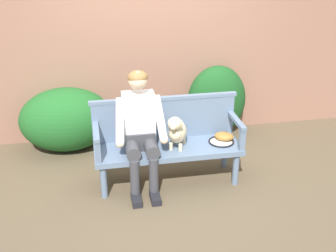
{
  "coord_description": "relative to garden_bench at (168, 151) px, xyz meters",
  "views": [
    {
      "loc": [
        -0.78,
        -4.19,
        2.64
      ],
      "look_at": [
        0.0,
        0.0,
        0.69
      ],
      "focal_mm": 46.56,
      "sensor_mm": 36.0,
      "label": 1
    }
  ],
  "objects": [
    {
      "name": "ground_plane",
      "position": [
        0.0,
        0.0,
        -0.38
      ],
      "size": [
        40.0,
        40.0,
        0.0
      ],
      "primitive_type": "plane",
      "color": "brown"
    },
    {
      "name": "brick_garden_fence",
      "position": [
        0.0,
        1.44,
        0.81
      ],
      "size": [
        8.0,
        0.3,
        2.38
      ],
      "primitive_type": "cube",
      "color": "#936651",
      "rests_on": "ground"
    },
    {
      "name": "hedge_bush_mid_right",
      "position": [
        -1.13,
        1.03,
        0.03
      ],
      "size": [
        1.17,
        0.81,
        0.82
      ],
      "primitive_type": "ellipsoid",
      "color": "#1E5B23",
      "rests_on": "ground"
    },
    {
      "name": "hedge_bush_mid_left",
      "position": [
        0.88,
        1.1,
        0.11
      ],
      "size": [
        0.8,
        0.51,
        0.98
      ],
      "primitive_type": "ellipsoid",
      "color": "#194C1E",
      "rests_on": "ground"
    },
    {
      "name": "garden_bench",
      "position": [
        0.0,
        0.0,
        0.0
      ],
      "size": [
        1.62,
        0.53,
        0.44
      ],
      "color": "slate",
      "rests_on": "ground"
    },
    {
      "name": "bench_backrest",
      "position": [
        0.0,
        0.23,
        0.31
      ],
      "size": [
        1.66,
        0.06,
        0.5
      ],
      "color": "slate",
      "rests_on": "garden_bench"
    },
    {
      "name": "bench_armrest_left_end",
      "position": [
        -0.77,
        -0.09,
        0.26
      ],
      "size": [
        0.06,
        0.53,
        0.28
      ],
      "color": "slate",
      "rests_on": "garden_bench"
    },
    {
      "name": "bench_armrest_right_end",
      "position": [
        0.77,
        -0.09,
        0.26
      ],
      "size": [
        0.06,
        0.53,
        0.28
      ],
      "color": "slate",
      "rests_on": "garden_bench"
    },
    {
      "name": "person_seated",
      "position": [
        -0.31,
        -0.02,
        0.33
      ],
      "size": [
        0.56,
        0.66,
        1.31
      ],
      "color": "black",
      "rests_on": "ground"
    },
    {
      "name": "dog_on_bench",
      "position": [
        0.09,
        -0.05,
        0.26
      ],
      "size": [
        0.3,
        0.4,
        0.41
      ],
      "color": "beige",
      "rests_on": "garden_bench"
    },
    {
      "name": "tennis_racket",
      "position": [
        0.62,
        0.02,
        0.07
      ],
      "size": [
        0.41,
        0.57,
        0.03
      ],
      "color": "black",
      "rests_on": "garden_bench"
    },
    {
      "name": "baseball_glove",
      "position": [
        0.66,
        0.05,
        0.1
      ],
      "size": [
        0.27,
        0.26,
        0.09
      ],
      "primitive_type": "ellipsoid",
      "rotation": [
        0.0,
        0.0,
        -0.51
      ],
      "color": "#9E6B2D",
      "rests_on": "garden_bench"
    }
  ]
}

